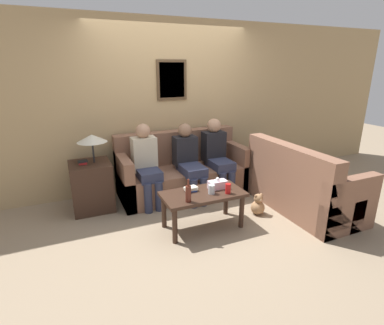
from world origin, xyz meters
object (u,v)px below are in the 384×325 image
object	(u,v)px
person_left	(146,162)
coffee_table	(203,198)
couch_side	(301,187)
person_right	(217,153)
drinking_glass	(212,189)
teddy_bear	(258,205)
person_middle	(189,159)
couch_main	(182,172)
wine_bottle	(188,193)

from	to	relation	value
person_left	coffee_table	bearing A→B (deg)	-65.42
couch_side	person_right	world-z (taller)	person_right
drinking_glass	teddy_bear	world-z (taller)	drinking_glass
coffee_table	drinking_glass	size ratio (longest dim) A/B	9.00
person_right	teddy_bear	size ratio (longest dim) A/B	3.90
coffee_table	person_middle	bearing A→B (deg)	77.74
person_left	drinking_glass	bearing A→B (deg)	-63.00
couch_main	wine_bottle	world-z (taller)	couch_main
person_right	teddy_bear	xyz separation A→B (m)	(0.13, -0.93, -0.49)
person_left	wine_bottle	bearing A→B (deg)	-81.12
couch_main	person_left	world-z (taller)	person_left
couch_main	person_middle	size ratio (longest dim) A/B	1.77
coffee_table	drinking_glass	xyz separation A→B (m)	(0.08, -0.06, 0.13)
person_middle	teddy_bear	world-z (taller)	person_middle
person_left	person_right	distance (m)	1.12
wine_bottle	couch_side	bearing A→B (deg)	2.58
coffee_table	teddy_bear	size ratio (longest dim) A/B	3.39
wine_bottle	person_left	size ratio (longest dim) A/B	0.23
couch_main	drinking_glass	xyz separation A→B (m)	(-0.10, -1.19, 0.19)
person_right	drinking_glass	bearing A→B (deg)	-121.21
wine_bottle	drinking_glass	bearing A→B (deg)	15.95
person_right	coffee_table	bearing A→B (deg)	-126.25
coffee_table	person_right	size ratio (longest dim) A/B	0.87
wine_bottle	person_right	bearing A→B (deg)	49.30
couch_side	teddy_bear	xyz separation A→B (m)	(-0.63, 0.10, -0.20)
wine_bottle	teddy_bear	bearing A→B (deg)	9.09
person_middle	drinking_glass	bearing A→B (deg)	-96.74
couch_side	wine_bottle	size ratio (longest dim) A/B	5.89
coffee_table	person_middle	distance (m)	0.94
teddy_bear	couch_main	bearing A→B (deg)	120.32
couch_main	couch_side	xyz separation A→B (m)	(1.28, -1.21, 0.00)
drinking_glass	person_right	xyz separation A→B (m)	(0.61, 1.01, 0.10)
person_left	person_middle	bearing A→B (deg)	-3.86
person_middle	person_right	xyz separation A→B (m)	(0.50, 0.04, 0.02)
person_middle	teddy_bear	distance (m)	1.19
couch_side	drinking_glass	xyz separation A→B (m)	(-1.37, 0.02, 0.19)
coffee_table	teddy_bear	world-z (taller)	coffee_table
couch_main	person_right	xyz separation A→B (m)	(0.52, -0.18, 0.29)
coffee_table	person_right	world-z (taller)	person_right
drinking_glass	wine_bottle	bearing A→B (deg)	-164.05
couch_main	person_left	xyz separation A→B (m)	(-0.61, -0.18, 0.30)
couch_side	person_middle	distance (m)	1.62
coffee_table	wine_bottle	size ratio (longest dim) A/B	3.69
person_left	person_right	size ratio (longest dim) A/B	1.01
couch_side	teddy_bear	distance (m)	0.67
coffee_table	drinking_glass	distance (m)	0.17
person_left	teddy_bear	size ratio (longest dim) A/B	3.93
couch_main	person_left	bearing A→B (deg)	-163.39
person_left	person_right	world-z (taller)	person_left
coffee_table	person_middle	size ratio (longest dim) A/B	0.90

